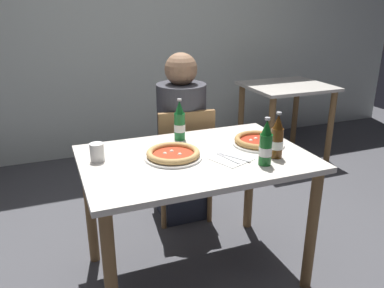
# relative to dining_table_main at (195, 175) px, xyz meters

# --- Properties ---
(ground_plane) EXTENTS (8.00, 8.00, 0.00)m
(ground_plane) POSITION_rel_dining_table_main_xyz_m (0.00, 0.00, -0.64)
(ground_plane) COLOR #4C4C51
(back_wall_tiled) EXTENTS (7.00, 0.10, 2.60)m
(back_wall_tiled) POSITION_rel_dining_table_main_xyz_m (0.00, 2.20, 0.66)
(back_wall_tiled) COLOR silver
(back_wall_tiled) RESTS_ON ground_plane
(dining_table_main) EXTENTS (1.20, 0.80, 0.75)m
(dining_table_main) POSITION_rel_dining_table_main_xyz_m (0.00, 0.00, 0.00)
(dining_table_main) COLOR silver
(dining_table_main) RESTS_ON ground_plane
(chair_behind_table) EXTENTS (0.44, 0.44, 0.85)m
(chair_behind_table) POSITION_rel_dining_table_main_xyz_m (0.15, 0.61, -0.15)
(chair_behind_table) COLOR olive
(chair_behind_table) RESTS_ON ground_plane
(diner_seated) EXTENTS (0.34, 0.34, 1.21)m
(diner_seated) POSITION_rel_dining_table_main_xyz_m (0.16, 0.66, -0.05)
(diner_seated) COLOR #2D3342
(diner_seated) RESTS_ON ground_plane
(dining_table_background) EXTENTS (0.80, 0.70, 0.75)m
(dining_table_background) POSITION_rel_dining_table_main_xyz_m (1.54, 1.40, -0.04)
(dining_table_background) COLOR silver
(dining_table_background) RESTS_ON ground_plane
(pizza_margherita_near) EXTENTS (0.30, 0.30, 0.04)m
(pizza_margherita_near) POSITION_rel_dining_table_main_xyz_m (-0.12, 0.01, 0.14)
(pizza_margherita_near) COLOR white
(pizza_margherita_near) RESTS_ON dining_table_main
(pizza_marinara_far) EXTENTS (0.30, 0.30, 0.04)m
(pizza_marinara_far) POSITION_rel_dining_table_main_xyz_m (0.40, 0.03, 0.14)
(pizza_marinara_far) COLOR white
(pizza_marinara_far) RESTS_ON dining_table_main
(beer_bottle_left) EXTENTS (0.07, 0.07, 0.25)m
(beer_bottle_left) POSITION_rel_dining_table_main_xyz_m (0.28, -0.23, 0.22)
(beer_bottle_left) COLOR #14591E
(beer_bottle_left) RESTS_ON dining_table_main
(beer_bottle_center) EXTENTS (0.07, 0.07, 0.25)m
(beer_bottle_center) POSITION_rel_dining_table_main_xyz_m (0.01, 0.28, 0.22)
(beer_bottle_center) COLOR #196B2D
(beer_bottle_center) RESTS_ON dining_table_main
(beer_bottle_right) EXTENTS (0.07, 0.07, 0.25)m
(beer_bottle_right) POSITION_rel_dining_table_main_xyz_m (0.39, -0.17, 0.22)
(beer_bottle_right) COLOR #512D0F
(beer_bottle_right) RESTS_ON dining_table_main
(napkin_with_cutlery) EXTENTS (0.23, 0.23, 0.01)m
(napkin_with_cutlery) POSITION_rel_dining_table_main_xyz_m (0.16, -0.11, 0.12)
(napkin_with_cutlery) COLOR white
(napkin_with_cutlery) RESTS_ON dining_table_main
(paper_cup) EXTENTS (0.07, 0.07, 0.09)m
(paper_cup) POSITION_rel_dining_table_main_xyz_m (-0.50, 0.12, 0.16)
(paper_cup) COLOR white
(paper_cup) RESTS_ON dining_table_main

